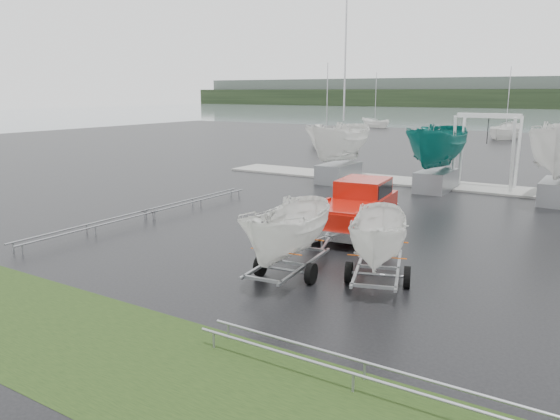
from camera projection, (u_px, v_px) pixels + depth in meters
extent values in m
plane|color=black|center=(367.00, 239.00, 19.92)|extent=(120.00, 120.00, 0.00)
plane|color=black|center=(143.00, 362.00, 10.85)|extent=(40.00, 40.00, 0.00)
cube|color=#979792|center=(460.00, 186.00, 30.63)|extent=(30.00, 3.00, 0.12)
cube|color=#9B1108|center=(355.00, 211.00, 20.91)|extent=(2.52, 5.73, 0.91)
cube|color=#9B1108|center=(363.00, 189.00, 21.64)|extent=(2.01, 2.38, 0.81)
cube|color=black|center=(363.00, 188.00, 21.63)|extent=(2.01, 2.15, 0.53)
cube|color=silver|center=(328.00, 236.00, 18.49)|extent=(1.94, 0.39, 0.33)
cylinder|color=black|center=(348.00, 210.00, 22.98)|extent=(0.37, 0.79, 0.77)
cylinder|color=black|center=(390.00, 214.00, 22.20)|extent=(0.37, 0.79, 0.77)
cylinder|color=black|center=(315.00, 229.00, 19.78)|extent=(0.37, 0.79, 0.77)
cylinder|color=black|center=(363.00, 235.00, 19.01)|extent=(0.37, 0.79, 0.77)
cube|color=gray|center=(271.00, 260.00, 15.92)|extent=(0.48, 3.59, 0.08)
cube|color=gray|center=(306.00, 265.00, 15.45)|extent=(0.48, 3.59, 0.08)
cylinder|color=gray|center=(285.00, 270.00, 15.55)|extent=(1.60, 0.26, 0.08)
cylinder|color=black|center=(260.00, 266.00, 15.89)|extent=(0.25, 0.62, 0.60)
cylinder|color=black|center=(311.00, 274.00, 15.20)|extent=(0.25, 0.62, 0.60)
imported|color=silver|center=(288.00, 184.00, 15.20)|extent=(1.87, 1.91, 4.49)
cube|color=#EC5807|center=(300.00, 238.00, 16.27)|extent=(1.54, 0.22, 0.03)
cube|color=#EC5807|center=(276.00, 252.00, 14.87)|extent=(1.54, 0.22, 0.03)
cube|color=gray|center=(359.00, 266.00, 15.41)|extent=(1.21, 3.44, 0.08)
cube|color=gray|center=(398.00, 269.00, 15.15)|extent=(1.21, 3.44, 0.08)
cylinder|color=gray|center=(378.00, 275.00, 15.12)|extent=(1.54, 0.58, 0.08)
cylinder|color=black|center=(349.00, 272.00, 15.31)|extent=(0.36, 0.63, 0.60)
cylinder|color=black|center=(407.00, 277.00, 14.93)|extent=(0.36, 0.63, 0.60)
imported|color=silver|center=(381.00, 193.00, 14.83)|extent=(1.98, 2.01, 4.14)
cube|color=#EC5807|center=(381.00, 241.00, 15.92)|extent=(1.48, 0.53, 0.03)
cube|color=#EC5807|center=(377.00, 257.00, 14.40)|extent=(1.48, 0.53, 0.03)
cylinder|color=silver|center=(454.00, 153.00, 29.69)|extent=(0.16, 0.58, 3.99)
cylinder|color=silver|center=(462.00, 150.00, 31.01)|extent=(0.16, 0.58, 3.99)
cylinder|color=silver|center=(513.00, 156.00, 28.12)|extent=(0.16, 0.58, 3.99)
cylinder|color=silver|center=(518.00, 153.00, 29.44)|extent=(0.16, 0.58, 3.99)
cube|color=silver|center=(489.00, 116.00, 29.14)|extent=(3.30, 0.25, 0.25)
cube|color=gray|center=(339.00, 173.00, 32.34)|extent=(1.60, 3.20, 1.10)
imported|color=silver|center=(340.00, 109.00, 31.55)|extent=(2.40, 2.46, 6.37)
cylinder|color=#B2B2B7|center=(345.00, 60.00, 31.37)|extent=(0.10, 0.10, 7.00)
cube|color=gray|center=(436.00, 181.00, 29.49)|extent=(1.60, 3.20, 1.10)
imported|color=#0E645D|center=(441.00, 109.00, 28.67)|extent=(2.45, 2.52, 6.52)
cube|color=gray|center=(559.00, 192.00, 26.17)|extent=(1.60, 3.20, 1.10)
cylinder|color=gray|center=(201.00, 200.00, 25.26)|extent=(0.06, 6.50, 0.06)
cylinder|color=gray|center=(193.00, 199.00, 25.52)|extent=(0.06, 6.50, 0.06)
cylinder|color=gray|center=(95.00, 226.00, 20.31)|extent=(0.06, 6.50, 0.06)
cylinder|color=gray|center=(86.00, 225.00, 20.58)|extent=(0.06, 6.50, 0.06)
cylinder|color=gray|center=(353.00, 374.00, 9.71)|extent=(7.00, 0.06, 0.06)
cylinder|color=gray|center=(365.00, 362.00, 10.12)|extent=(7.00, 0.06, 0.06)
imported|color=silver|center=(326.00, 145.00, 54.46)|extent=(2.67, 2.72, 6.39)
cylinder|color=#B2B2B7|center=(327.00, 105.00, 53.61)|extent=(0.08, 0.08, 8.00)
imported|color=silver|center=(505.00, 138.00, 62.35)|extent=(3.00, 3.06, 7.25)
cylinder|color=#B2B2B7|center=(508.00, 103.00, 61.49)|extent=(0.08, 0.08, 8.00)
imported|color=silver|center=(375.00, 127.00, 81.74)|extent=(2.92, 2.90, 5.66)
cylinder|color=#B2B2B7|center=(376.00, 100.00, 80.89)|extent=(0.08, 0.08, 8.00)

